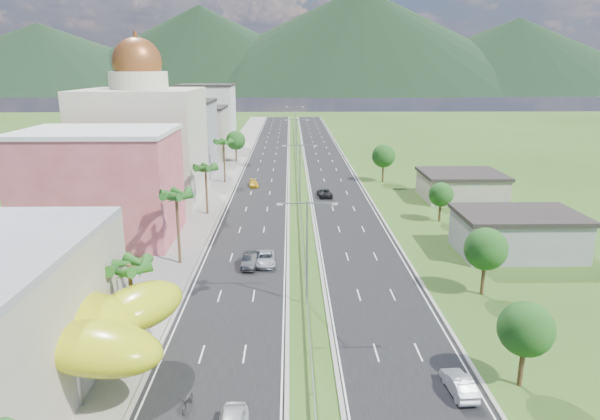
{
  "coord_description": "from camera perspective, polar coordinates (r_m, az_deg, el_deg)",
  "views": [
    {
      "loc": [
        -1.67,
        -41.08,
        23.9
      ],
      "look_at": [
        -0.5,
        21.48,
        7.0
      ],
      "focal_mm": 32.0,
      "sensor_mm": 36.0,
      "label": 1
    }
  ],
  "objects": [
    {
      "name": "ground",
      "position": [
        47.56,
        1.12,
        -15.06
      ],
      "size": [
        500.0,
        500.0,
        0.0
      ],
      "primitive_type": "plane",
      "color": "#2D5119",
      "rests_on": "ground"
    },
    {
      "name": "road_left",
      "position": [
        133.36,
        -3.57,
        4.77
      ],
      "size": [
        11.0,
        260.0,
        0.04
      ],
      "primitive_type": "cube",
      "color": "black",
      "rests_on": "ground"
    },
    {
      "name": "road_right",
      "position": [
        133.55,
        2.9,
        4.8
      ],
      "size": [
        11.0,
        260.0,
        0.04
      ],
      "primitive_type": "cube",
      "color": "black",
      "rests_on": "ground"
    },
    {
      "name": "sidewalk_left",
      "position": [
        134.11,
        -7.64,
        4.74
      ],
      "size": [
        7.0,
        260.0,
        0.12
      ],
      "primitive_type": "cube",
      "color": "gray",
      "rests_on": "ground"
    },
    {
      "name": "median_guardrail",
      "position": [
        115.45,
        -0.22,
        3.48
      ],
      "size": [
        0.1,
        216.06,
        0.76
      ],
      "color": "gray",
      "rests_on": "ground"
    },
    {
      "name": "streetlight_median_b",
      "position": [
        53.91,
        0.76,
        -3.44
      ],
      "size": [
        6.04,
        0.25,
        11.0
      ],
      "color": "gray",
      "rests_on": "ground"
    },
    {
      "name": "streetlight_median_c",
      "position": [
        92.69,
        -0.02,
        4.45
      ],
      "size": [
        6.04,
        0.25,
        11.0
      ],
      "color": "gray",
      "rests_on": "ground"
    },
    {
      "name": "streetlight_median_d",
      "position": [
        137.17,
        -0.36,
        7.93
      ],
      "size": [
        6.04,
        0.25,
        11.0
      ],
      "color": "gray",
      "rests_on": "ground"
    },
    {
      "name": "streetlight_median_e",
      "position": [
        181.9,
        -0.54,
        9.7
      ],
      "size": [
        6.04,
        0.25,
        11.0
      ],
      "color": "gray",
      "rests_on": "ground"
    },
    {
      "name": "lime_canopy",
      "position": [
        45.48,
        -25.22,
        -11.0
      ],
      "size": [
        18.0,
        15.0,
        7.4
      ],
      "color": "#C0CE14",
      "rests_on": "ground"
    },
    {
      "name": "pink_shophouse",
      "position": [
        79.39,
        -20.43,
        2.23
      ],
      "size": [
        20.0,
        15.0,
        15.0
      ],
      "primitive_type": "cube",
      "color": "#B4494C",
      "rests_on": "ground"
    },
    {
      "name": "domed_building",
      "position": [
        100.41,
        -16.4,
        7.33
      ],
      "size": [
        20.0,
        20.0,
        28.7
      ],
      "color": "beige",
      "rests_on": "ground"
    },
    {
      "name": "midrise_grey",
      "position": [
        124.72,
        -12.89,
        7.41
      ],
      "size": [
        16.0,
        15.0,
        16.0
      ],
      "primitive_type": "cube",
      "color": "gray",
      "rests_on": "ground"
    },
    {
      "name": "midrise_beige",
      "position": [
        146.34,
        -11.14,
        8.01
      ],
      "size": [
        16.0,
        15.0,
        13.0
      ],
      "primitive_type": "cube",
      "color": "#9E9382",
      "rests_on": "ground"
    },
    {
      "name": "midrise_white",
      "position": [
        168.66,
        -9.85,
        9.83
      ],
      "size": [
        16.0,
        15.0,
        18.0
      ],
      "primitive_type": "cube",
      "color": "silver",
      "rests_on": "ground"
    },
    {
      "name": "shed_near",
      "position": [
        75.53,
        22.14,
        -2.5
      ],
      "size": [
        15.0,
        10.0,
        5.0
      ],
      "primitive_type": "cube",
      "color": "gray",
      "rests_on": "ground"
    },
    {
      "name": "shed_far",
      "position": [
        103.46,
        16.8,
        2.36
      ],
      "size": [
        14.0,
        12.0,
        4.4
      ],
      "primitive_type": "cube",
      "color": "#9E9382",
      "rests_on": "ground"
    },
    {
      "name": "palm_tree_b",
      "position": [
        48.28,
        -17.75,
        -6.06
      ],
      "size": [
        3.6,
        3.6,
        8.1
      ],
      "color": "#47301C",
      "rests_on": "ground"
    },
    {
      "name": "palm_tree_c",
      "position": [
        66.39,
        -13.07,
        1.3
      ],
      "size": [
        3.6,
        3.6,
        9.6
      ],
      "color": "#47301C",
      "rests_on": "ground"
    },
    {
      "name": "palm_tree_d",
      "position": [
        88.7,
        -10.05,
        4.26
      ],
      "size": [
        3.6,
        3.6,
        8.6
      ],
      "color": "#47301C",
      "rests_on": "ground"
    },
    {
      "name": "palm_tree_e",
      "position": [
        113.02,
        -8.15,
        7.03
      ],
      "size": [
        3.6,
        3.6,
        9.4
      ],
      "color": "#47301C",
      "rests_on": "ground"
    },
    {
      "name": "leafy_tree_lfar",
      "position": [
        138.0,
        -6.87,
        7.38
      ],
      "size": [
        4.9,
        4.9,
        8.05
      ],
      "color": "#47301C",
      "rests_on": "ground"
    },
    {
      "name": "leafy_tree_ra",
      "position": [
        44.49,
        22.95,
        -11.63
      ],
      "size": [
        4.2,
        4.2,
        6.9
      ],
      "color": "#47301C",
      "rests_on": "ground"
    },
    {
      "name": "leafy_tree_rb",
      "position": [
        59.96,
        19.2,
        -3.96
      ],
      "size": [
        4.55,
        4.55,
        7.47
      ],
      "color": "#47301C",
      "rests_on": "ground"
    },
    {
      "name": "leafy_tree_rc",
      "position": [
        86.69,
        14.81,
        1.59
      ],
      "size": [
        3.85,
        3.85,
        6.33
      ],
      "color": "#47301C",
      "rests_on": "ground"
    },
    {
      "name": "leafy_tree_rd",
      "position": [
        114.28,
        8.9,
        5.71
      ],
      "size": [
        4.9,
        4.9,
        8.05
      ],
      "color": "#47301C",
      "rests_on": "ground"
    },
    {
      "name": "mountain_ridge",
      "position": [
        495.51,
        6.23,
        12.27
      ],
      "size": [
        860.0,
        140.0,
        90.0
      ],
      "primitive_type": null,
      "color": "black",
      "rests_on": "ground"
    },
    {
      "name": "car_dark_left",
      "position": [
        66.09,
        -5.34,
        -5.35
      ],
      "size": [
        1.99,
        5.08,
        1.65
      ],
      "primitive_type": "imported",
      "rotation": [
        0.0,
        0.0,
        -0.05
      ],
      "color": "black",
      "rests_on": "road_left"
    },
    {
      "name": "car_silver_mid_left",
      "position": [
        66.71,
        -3.76,
        -5.2
      ],
      "size": [
        2.8,
        5.47,
        1.48
      ],
      "primitive_type": "imported",
      "rotation": [
        0.0,
        0.0,
        0.07
      ],
      "color": "#AEB0B6",
      "rests_on": "road_left"
    },
    {
      "name": "car_yellow_far_left",
      "position": [
        109.66,
        -4.98,
        2.83
      ],
      "size": [
        2.4,
        4.58,
        1.27
      ],
      "primitive_type": "imported",
      "rotation": [
        0.0,
        0.0,
        0.15
      ],
      "color": "gold",
      "rests_on": "road_left"
    },
    {
      "name": "car_silver_right",
      "position": [
        43.93,
        16.61,
        -17.36
      ],
      "size": [
        1.85,
        4.51,
        1.45
      ],
      "primitive_type": "imported",
      "rotation": [
        0.0,
        0.0,
        3.21
      ],
      "color": "#B6B8BE",
      "rests_on": "road_right"
    },
    {
      "name": "car_dark_far_right",
      "position": [
        100.88,
        2.63,
        1.84
      ],
      "size": [
        2.96,
        5.48,
        1.46
      ],
      "primitive_type": "imported",
      "rotation": [
        0.0,
        0.0,
        3.25
      ],
      "color": "black",
      "rests_on": "road_right"
    },
    {
      "name": "motorcycle",
      "position": [
        41.49,
        -11.91,
        -19.21
      ],
      "size": [
        0.94,
        2.2,
        1.36
      ],
      "primitive_type": "imported",
      "rotation": [
        0.0,
        0.0,
        -0.14
      ],
      "color": "black",
      "rests_on": "road_left"
    }
  ]
}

